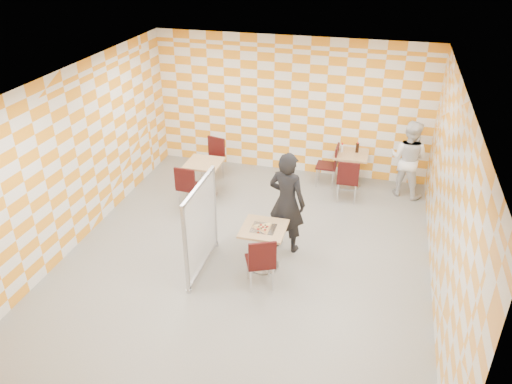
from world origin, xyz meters
TOP-DOWN VIEW (x-y plane):
  - room_shell at (0.00, 0.54)m, footprint 7.00×7.00m
  - main_table at (0.33, -0.20)m, footprint 0.70×0.70m
  - second_table at (1.41, 3.05)m, footprint 0.70×0.70m
  - empty_table at (-1.43, 1.85)m, footprint 0.70×0.70m
  - chair_main_front at (0.44, -0.77)m, footprint 0.56×0.56m
  - chair_second_front at (1.43, 2.31)m, footprint 0.43×0.44m
  - chair_second_side at (1.01, 2.95)m, footprint 0.44×0.43m
  - chair_empty_near at (-1.54, 1.23)m, footprint 0.44×0.45m
  - chair_empty_far at (-1.50, 2.66)m, footprint 0.51×0.52m
  - partition at (-0.61, -0.50)m, footprint 0.08×1.38m
  - man_dark at (0.57, 0.43)m, footprint 0.75×0.59m
  - man_white at (2.55, 2.95)m, footprint 0.95×0.85m
  - pizza_on_foil at (0.33, -0.22)m, footprint 0.40×0.40m
  - sport_bottle at (1.20, 3.09)m, footprint 0.06×0.06m
  - soda_bottle at (1.51, 3.14)m, footprint 0.07×0.07m

SIDE VIEW (x-z plane):
  - main_table at x=0.33m, z-range 0.13..0.88m
  - second_table at x=1.41m, z-range 0.13..0.88m
  - empty_table at x=-1.43m, z-range 0.13..0.88m
  - chair_main_front at x=0.44m, z-range 0.08..1.01m
  - chair_second_front at x=1.43m, z-range 0.08..1.01m
  - chair_second_side at x=1.01m, z-range 0.08..1.01m
  - chair_empty_near at x=-1.54m, z-range 0.08..1.01m
  - chair_empty_far at x=-1.50m, z-range 0.08..1.01m
  - pizza_on_foil at x=0.33m, z-range 0.74..0.79m
  - partition at x=-0.61m, z-range 0.02..1.57m
  - man_white at x=2.55m, z-range 0.00..1.61m
  - sport_bottle at x=1.20m, z-range 0.74..0.94m
  - soda_bottle at x=1.51m, z-range 0.74..0.97m
  - man_dark at x=0.57m, z-range 0.00..1.80m
  - room_shell at x=0.00m, z-range -2.00..5.00m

